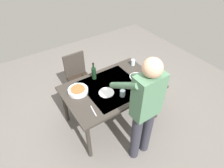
{
  "coord_description": "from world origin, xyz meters",
  "views": [
    {
      "loc": [
        1.23,
        1.83,
        2.69
      ],
      "look_at": [
        0.0,
        0.0,
        0.81
      ],
      "focal_mm": 30.3,
      "sensor_mm": 36.0,
      "label": 1
    }
  ],
  "objects_px": {
    "person_server": "(145,108)",
    "water_cup_near_right": "(123,93)",
    "water_cup_far_left": "(133,62)",
    "dinner_plate_far": "(106,93)",
    "dinner_plate_near": "(137,77)",
    "dining_table": "(112,90)",
    "wine_glass_left": "(152,72)",
    "water_cup_near_left": "(143,88)",
    "serving_bowl_pasta": "(78,90)",
    "wine_bottle": "(94,73)",
    "chair_near": "(78,74)"
  },
  "relations": [
    {
      "from": "chair_near",
      "to": "serving_bowl_pasta",
      "type": "xyz_separation_m",
      "value": [
        0.3,
        0.69,
        0.26
      ]
    },
    {
      "from": "wine_bottle",
      "to": "water_cup_near_left",
      "type": "height_order",
      "value": "wine_bottle"
    },
    {
      "from": "water_cup_far_left",
      "to": "dinner_plate_near",
      "type": "distance_m",
      "value": 0.36
    },
    {
      "from": "chair_near",
      "to": "person_server",
      "type": "height_order",
      "value": "person_server"
    },
    {
      "from": "person_server",
      "to": "dinner_plate_far",
      "type": "distance_m",
      "value": 0.71
    },
    {
      "from": "dining_table",
      "to": "wine_glass_left",
      "type": "relative_size",
      "value": 9.84
    },
    {
      "from": "wine_glass_left",
      "to": "dinner_plate_near",
      "type": "xyz_separation_m",
      "value": [
        0.19,
        -0.14,
        -0.1
      ]
    },
    {
      "from": "water_cup_near_right",
      "to": "water_cup_far_left",
      "type": "relative_size",
      "value": 0.96
    },
    {
      "from": "water_cup_near_right",
      "to": "dinner_plate_near",
      "type": "distance_m",
      "value": 0.51
    },
    {
      "from": "wine_bottle",
      "to": "water_cup_near_right",
      "type": "relative_size",
      "value": 2.9
    },
    {
      "from": "water_cup_far_left",
      "to": "wine_bottle",
      "type": "bearing_deg",
      "value": -4.1
    },
    {
      "from": "dining_table",
      "to": "wine_bottle",
      "type": "bearing_deg",
      "value": -69.15
    },
    {
      "from": "water_cup_far_left",
      "to": "wine_glass_left",
      "type": "bearing_deg",
      "value": 92.65
    },
    {
      "from": "person_server",
      "to": "serving_bowl_pasta",
      "type": "relative_size",
      "value": 5.63
    },
    {
      "from": "wine_bottle",
      "to": "water_cup_far_left",
      "type": "xyz_separation_m",
      "value": [
        -0.76,
        0.05,
        -0.06
      ]
    },
    {
      "from": "wine_bottle",
      "to": "serving_bowl_pasta",
      "type": "distance_m",
      "value": 0.4
    },
    {
      "from": "person_server",
      "to": "wine_glass_left",
      "type": "relative_size",
      "value": 11.19
    },
    {
      "from": "water_cup_near_right",
      "to": "wine_bottle",
      "type": "bearing_deg",
      "value": -76.75
    },
    {
      "from": "water_cup_near_right",
      "to": "serving_bowl_pasta",
      "type": "xyz_separation_m",
      "value": [
        0.5,
        -0.44,
        -0.02
      ]
    },
    {
      "from": "wine_glass_left",
      "to": "serving_bowl_pasta",
      "type": "distance_m",
      "value": 1.2
    },
    {
      "from": "dining_table",
      "to": "wine_glass_left",
      "type": "bearing_deg",
      "value": 165.67
    },
    {
      "from": "water_cup_far_left",
      "to": "dinner_plate_far",
      "type": "distance_m",
      "value": 0.86
    },
    {
      "from": "wine_bottle",
      "to": "wine_glass_left",
      "type": "bearing_deg",
      "value": 147.45
    },
    {
      "from": "chair_near",
      "to": "water_cup_far_left",
      "type": "distance_m",
      "value": 1.05
    },
    {
      "from": "person_server",
      "to": "dinner_plate_near",
      "type": "distance_m",
      "value": 0.89
    },
    {
      "from": "water_cup_near_left",
      "to": "dinner_plate_near",
      "type": "xyz_separation_m",
      "value": [
        -0.13,
        -0.31,
        -0.04
      ]
    },
    {
      "from": "wine_bottle",
      "to": "wine_glass_left",
      "type": "relative_size",
      "value": 1.96
    },
    {
      "from": "person_server",
      "to": "water_cup_far_left",
      "type": "xyz_separation_m",
      "value": [
        -0.66,
        -1.02,
        -0.15
      ]
    },
    {
      "from": "dining_table",
      "to": "wine_bottle",
      "type": "height_order",
      "value": "wine_bottle"
    },
    {
      "from": "dining_table",
      "to": "water_cup_far_left",
      "type": "bearing_deg",
      "value": -156.43
    },
    {
      "from": "chair_near",
      "to": "dinner_plate_near",
      "type": "xyz_separation_m",
      "value": [
        -0.66,
        0.9,
        0.24
      ]
    },
    {
      "from": "person_server",
      "to": "dinner_plate_near",
      "type": "bearing_deg",
      "value": -124.27
    },
    {
      "from": "wine_glass_left",
      "to": "water_cup_near_left",
      "type": "height_order",
      "value": "wine_glass_left"
    },
    {
      "from": "chair_near",
      "to": "dinner_plate_far",
      "type": "relative_size",
      "value": 3.96
    },
    {
      "from": "wine_glass_left",
      "to": "water_cup_near_left",
      "type": "xyz_separation_m",
      "value": [
        0.32,
        0.17,
        -0.06
      ]
    },
    {
      "from": "chair_near",
      "to": "wine_bottle",
      "type": "height_order",
      "value": "wine_bottle"
    },
    {
      "from": "chair_near",
      "to": "water_cup_far_left",
      "type": "relative_size",
      "value": 8.6
    },
    {
      "from": "water_cup_far_left",
      "to": "chair_near",
      "type": "bearing_deg",
      "value": -35.48
    },
    {
      "from": "dining_table",
      "to": "chair_near",
      "type": "height_order",
      "value": "chair_near"
    },
    {
      "from": "dinner_plate_near",
      "to": "serving_bowl_pasta",
      "type": "bearing_deg",
      "value": -12.43
    },
    {
      "from": "dinner_plate_near",
      "to": "dining_table",
      "type": "bearing_deg",
      "value": -3.93
    },
    {
      "from": "dining_table",
      "to": "chair_near",
      "type": "relative_size",
      "value": 1.63
    },
    {
      "from": "dining_table",
      "to": "water_cup_near_left",
      "type": "bearing_deg",
      "value": 135.01
    },
    {
      "from": "water_cup_far_left",
      "to": "serving_bowl_pasta",
      "type": "relative_size",
      "value": 0.35
    },
    {
      "from": "wine_glass_left",
      "to": "water_cup_near_right",
      "type": "xyz_separation_m",
      "value": [
        0.64,
        0.09,
        -0.05
      ]
    },
    {
      "from": "water_cup_near_right",
      "to": "water_cup_far_left",
      "type": "bearing_deg",
      "value": -139.43
    },
    {
      "from": "serving_bowl_pasta",
      "to": "chair_near",
      "type": "bearing_deg",
      "value": -113.58
    },
    {
      "from": "wine_bottle",
      "to": "dinner_plate_near",
      "type": "bearing_deg",
      "value": 148.43
    },
    {
      "from": "person_server",
      "to": "water_cup_near_right",
      "type": "bearing_deg",
      "value": -93.85
    },
    {
      "from": "water_cup_near_left",
      "to": "serving_bowl_pasta",
      "type": "xyz_separation_m",
      "value": [
        0.83,
        -0.52,
        -0.02
      ]
    }
  ]
}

